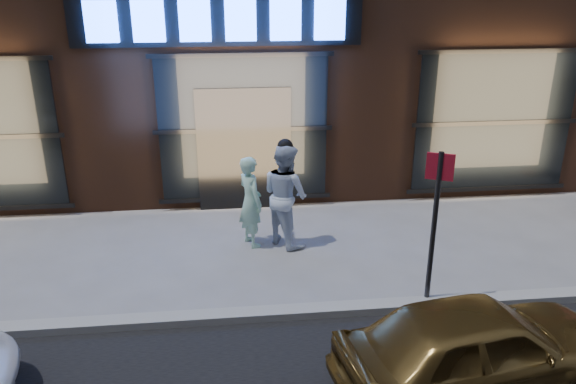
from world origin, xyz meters
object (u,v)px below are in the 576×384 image
at_px(man_cap, 285,195).
at_px(gold_sedan, 480,347).
at_px(man_bowtie, 251,201).
at_px(sign_post, 435,216).

distance_m(man_cap, gold_sedan, 4.29).
distance_m(man_bowtie, man_cap, 0.60).
height_order(man_bowtie, man_cap, man_cap).
bearing_deg(man_cap, man_bowtie, 55.02).
bearing_deg(gold_sedan, sign_post, -11.35).
distance_m(man_bowtie, sign_post, 3.26).
bearing_deg(gold_sedan, man_bowtie, 20.82).
xyz_separation_m(man_bowtie, gold_sedan, (2.32, -3.91, -0.24)).
bearing_deg(sign_post, gold_sedan, -67.40).
relative_size(man_bowtie, gold_sedan, 0.49).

